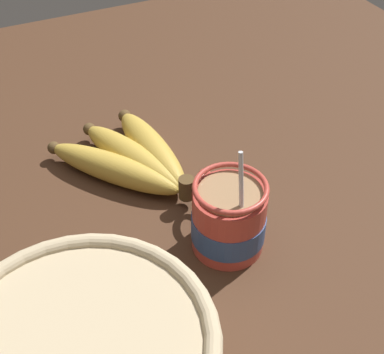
{
  "coord_description": "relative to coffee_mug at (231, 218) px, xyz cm",
  "views": [
    {
      "loc": [
        -46.14,
        22.01,
        51.42
      ],
      "look_at": [
        -0.58,
        0.63,
        7.4
      ],
      "focal_mm": 50.0,
      "sensor_mm": 36.0,
      "label": 1
    }
  ],
  "objects": [
    {
      "name": "table",
      "position": [
        9.01,
        0.32,
        -5.86
      ],
      "size": [
        122.65,
        122.65,
        3.28
      ],
      "color": "#422819",
      "rests_on": "ground"
    },
    {
      "name": "banana_bunch",
      "position": [
        17.62,
        5.58,
        -2.14
      ],
      "size": [
        21.34,
        16.54,
        4.43
      ],
      "color": "#4C381E",
      "rests_on": "table"
    },
    {
      "name": "coffee_mug",
      "position": [
        0.0,
        0.0,
        0.0
      ],
      "size": [
        12.07,
        8.65,
        15.16
      ],
      "color": "#B23D33",
      "rests_on": "table"
    }
  ]
}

